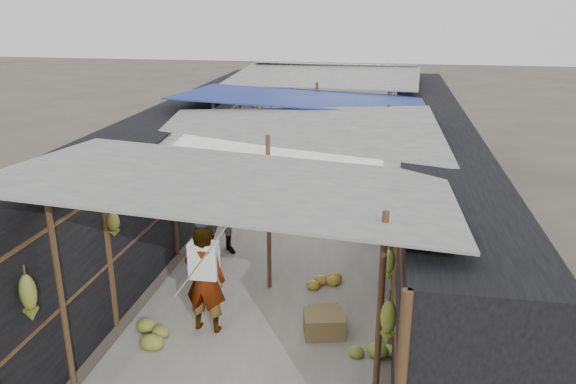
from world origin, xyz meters
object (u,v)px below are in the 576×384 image
Objects in this scene: crate_near at (326,318)px; shopper_blue at (221,208)px; black_basin at (374,163)px; vendor_seated at (353,213)px; vendor_elderly at (205,279)px.

shopper_blue is at bearing 115.70° from crate_near.
black_basin is 5.14m from vendor_seated.
shopper_blue is (-2.64, -6.52, 0.81)m from black_basin.
shopper_blue is (-2.20, 2.18, 0.78)m from crate_near.
black_basin is 0.36× the size of shopper_blue.
shopper_blue reaches higher than black_basin.
crate_near is 0.28× the size of vendor_elderly.
vendor_seated is (1.84, 3.97, -0.37)m from vendor_elderly.
crate_near is 1.85m from vendor_elderly.
black_basin is at bearing 66.46° from shopper_blue.
vendor_elderly is 4.39m from vendor_seated.
shopper_blue is (-0.52, 2.58, 0.09)m from vendor_elderly.
vendor_seated is at bearing -93.09° from black_basin.
crate_near is 0.70× the size of black_basin.
shopper_blue reaches higher than vendor_seated.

